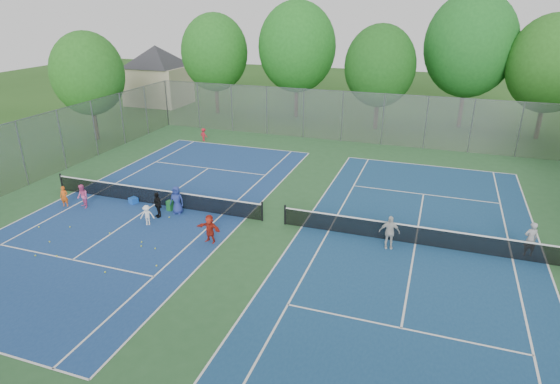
# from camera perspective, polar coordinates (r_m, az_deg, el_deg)

# --- Properties ---
(ground) EXTENTS (120.00, 120.00, 0.00)m
(ground) POSITION_cam_1_polar(r_m,az_deg,el_deg) (23.87, -0.79, -3.75)
(ground) COLOR #234E18
(ground) RESTS_ON ground
(court_pad) EXTENTS (32.00, 32.00, 0.01)m
(court_pad) POSITION_cam_1_polar(r_m,az_deg,el_deg) (23.86, -0.79, -3.74)
(court_pad) COLOR #2A592E
(court_pad) RESTS_ON ground
(court_left) EXTENTS (10.97, 23.77, 0.01)m
(court_left) POSITION_cam_1_polar(r_m,az_deg,el_deg) (26.86, -14.98, -1.44)
(court_left) COLOR navy
(court_left) RESTS_ON court_pad
(court_right) EXTENTS (10.97, 23.77, 0.01)m
(court_right) POSITION_cam_1_polar(r_m,az_deg,el_deg) (22.69, 16.16, -6.11)
(court_right) COLOR navy
(court_right) RESTS_ON court_pad
(net_left) EXTENTS (12.87, 0.10, 0.91)m
(net_left) POSITION_cam_1_polar(r_m,az_deg,el_deg) (26.69, -15.07, -0.58)
(net_left) COLOR black
(net_left) RESTS_ON ground
(net_right) EXTENTS (12.87, 0.10, 0.91)m
(net_right) POSITION_cam_1_polar(r_m,az_deg,el_deg) (22.50, 16.28, -5.12)
(net_right) COLOR black
(net_right) RESTS_ON ground
(fence_north) EXTENTS (32.00, 0.10, 4.00)m
(fence_north) POSITION_cam_1_polar(r_m,az_deg,el_deg) (37.85, 7.59, 9.11)
(fence_north) COLOR gray
(fence_north) RESTS_ON ground
(fence_west) EXTENTS (0.10, 32.00, 4.00)m
(fence_west) POSITION_cam_1_polar(r_m,az_deg,el_deg) (32.00, -28.93, 4.08)
(fence_west) COLOR gray
(fence_west) RESTS_ON ground
(house) EXTENTS (11.03, 11.03, 7.30)m
(house) POSITION_cam_1_polar(r_m,az_deg,el_deg) (53.40, -14.82, 14.78)
(house) COLOR #B7A88C
(house) RESTS_ON ground
(tree_nw) EXTENTS (6.40, 6.40, 9.58)m
(tree_nw) POSITION_cam_1_polar(r_m,az_deg,el_deg) (47.49, -7.97, 16.48)
(tree_nw) COLOR #443326
(tree_nw) RESTS_ON ground
(tree_nl) EXTENTS (7.20, 7.20, 10.69)m
(tree_nl) POSITION_cam_1_polar(r_m,az_deg,el_deg) (45.35, 2.08, 17.24)
(tree_nl) COLOR #443326
(tree_nl) RESTS_ON ground
(tree_nc) EXTENTS (6.00, 6.00, 8.85)m
(tree_nc) POSITION_cam_1_polar(r_m,az_deg,el_deg) (41.81, 12.09, 14.78)
(tree_nc) COLOR #443326
(tree_nc) RESTS_ON ground
(tree_nr) EXTENTS (7.60, 7.60, 11.42)m
(tree_nr) POSITION_cam_1_polar(r_m,az_deg,el_deg) (44.32, 22.18, 16.24)
(tree_nr) COLOR #443326
(tree_nr) RESTS_ON ground
(tree_ne) EXTENTS (6.60, 6.60, 9.77)m
(tree_ne) POSITION_cam_1_polar(r_m,az_deg,el_deg) (43.08, 30.18, 13.35)
(tree_ne) COLOR #443326
(tree_ne) RESTS_ON ground
(tree_side_w) EXTENTS (5.60, 5.60, 8.47)m
(tree_side_w) POSITION_cam_1_polar(r_m,az_deg,el_deg) (40.40, -22.39, 13.19)
(tree_side_w) COLOR #443326
(tree_side_w) RESTS_ON ground
(ball_crate) EXTENTS (0.51, 0.51, 0.34)m
(ball_crate) POSITION_cam_1_polar(r_m,az_deg,el_deg) (27.28, -17.44, -1.00)
(ball_crate) COLOR blue
(ball_crate) RESTS_ON ground
(ball_hopper) EXTENTS (0.32, 0.32, 0.56)m
(ball_hopper) POSITION_cam_1_polar(r_m,az_deg,el_deg) (25.79, -13.28, -1.63)
(ball_hopper) COLOR #238334
(ball_hopper) RESTS_ON ground
(student_a) EXTENTS (0.49, 0.40, 1.17)m
(student_a) POSITION_cam_1_polar(r_m,az_deg,el_deg) (28.07, -24.82, -0.51)
(student_a) COLOR #EE5B16
(student_a) RESTS_ON ground
(student_b) EXTENTS (0.81, 0.75, 1.33)m
(student_b) POSITION_cam_1_polar(r_m,az_deg,el_deg) (27.46, -22.93, -0.51)
(student_b) COLOR #E7599D
(student_b) RESTS_ON ground
(student_c) EXTENTS (0.80, 0.65, 1.08)m
(student_c) POSITION_cam_1_polar(r_m,az_deg,el_deg) (24.32, -15.90, -2.74)
(student_c) COLOR white
(student_c) RESTS_ON ground
(student_d) EXTENTS (0.86, 0.71, 1.38)m
(student_d) POSITION_cam_1_polar(r_m,az_deg,el_deg) (25.03, -14.70, -1.51)
(student_d) COLOR black
(student_d) RESTS_ON ground
(student_e) EXTENTS (0.80, 0.57, 1.52)m
(student_e) POSITION_cam_1_polar(r_m,az_deg,el_deg) (25.18, -12.48, -0.96)
(student_e) COLOR navy
(student_e) RESTS_ON ground
(student_f) EXTENTS (1.33, 0.59, 1.38)m
(student_f) POSITION_cam_1_polar(r_m,az_deg,el_deg) (21.95, -8.57, -4.44)
(student_f) COLOR #B12819
(student_f) RESTS_ON ground
(child_far_baseline) EXTENTS (0.78, 0.59, 1.06)m
(child_far_baseline) POSITION_cam_1_polar(r_m,az_deg,el_deg) (38.33, -9.28, 6.91)
(child_far_baseline) COLOR red
(child_far_baseline) RESTS_ON ground
(instructor) EXTENTS (0.69, 0.56, 1.63)m
(instructor) POSITION_cam_1_polar(r_m,az_deg,el_deg) (23.26, 28.22, -5.09)
(instructor) COLOR #959598
(instructor) RESTS_ON ground
(teen_court_b) EXTENTS (0.99, 0.58, 1.59)m
(teen_court_b) POSITION_cam_1_polar(r_m,az_deg,el_deg) (21.73, 13.18, -4.79)
(teen_court_b) COLOR beige
(teen_court_b) RESTS_ON ground
(tennis_ball_0) EXTENTS (0.07, 0.07, 0.07)m
(tennis_ball_0) POSITION_cam_1_polar(r_m,az_deg,el_deg) (22.48, -16.56, -6.38)
(tennis_ball_0) COLOR #BED832
(tennis_ball_0) RESTS_ON ground
(tennis_ball_1) EXTENTS (0.07, 0.07, 0.07)m
(tennis_ball_1) POSITION_cam_1_polar(r_m,az_deg,el_deg) (22.11, -14.97, -6.71)
(tennis_ball_1) COLOR #BADE33
(tennis_ball_1) RESTS_ON ground
(tennis_ball_2) EXTENTS (0.07, 0.07, 0.07)m
(tennis_ball_2) POSITION_cam_1_polar(r_m,az_deg,el_deg) (24.16, -20.04, -4.77)
(tennis_ball_2) COLOR #B1CA2F
(tennis_ball_2) RESTS_ON ground
(tennis_ball_3) EXTENTS (0.07, 0.07, 0.07)m
(tennis_ball_3) POSITION_cam_1_polar(r_m,az_deg,el_deg) (22.84, -16.51, -5.91)
(tennis_ball_3) COLOR #AFD732
(tennis_ball_3) RESTS_ON ground
(tennis_ball_4) EXTENTS (0.07, 0.07, 0.07)m
(tennis_ball_4) POSITION_cam_1_polar(r_m,az_deg,el_deg) (25.55, -24.23, -3.94)
(tennis_ball_4) COLOR #B6CB2F
(tennis_ball_4) RESTS_ON ground
(tennis_ball_5) EXTENTS (0.07, 0.07, 0.07)m
(tennis_ball_5) POSITION_cam_1_polar(r_m,az_deg,el_deg) (25.00, -13.35, -3.05)
(tennis_ball_5) COLOR #D5E635
(tennis_ball_5) RESTS_ON ground
(tennis_ball_6) EXTENTS (0.07, 0.07, 0.07)m
(tennis_ball_6) POSITION_cam_1_polar(r_m,az_deg,el_deg) (24.43, -26.27, -5.50)
(tennis_ball_6) COLOR gold
(tennis_ball_6) RESTS_ON ground
(tennis_ball_7) EXTENTS (0.07, 0.07, 0.07)m
(tennis_ball_7) POSITION_cam_1_polar(r_m,az_deg,el_deg) (20.94, -20.54, -9.18)
(tennis_ball_7) COLOR #CAED37
(tennis_ball_7) RESTS_ON ground
(tennis_ball_8) EXTENTS (0.07, 0.07, 0.07)m
(tennis_ball_8) POSITION_cam_1_polar(r_m,az_deg,el_deg) (23.00, -25.57, -7.09)
(tennis_ball_8) COLOR yellow
(tennis_ball_8) RESTS_ON ground
(tennis_ball_9) EXTENTS (0.07, 0.07, 0.07)m
(tennis_ball_9) POSITION_cam_1_polar(r_m,az_deg,el_deg) (20.75, -14.82, -8.72)
(tennis_ball_9) COLOR #F2F238
(tennis_ball_9) RESTS_ON ground
(tennis_ball_10) EXTENTS (0.07, 0.07, 0.07)m
(tennis_ball_10) POSITION_cam_1_polar(r_m,az_deg,el_deg) (26.22, -27.32, -3.84)
(tennis_ball_10) COLOR yellow
(tennis_ball_10) RESTS_ON ground
(tennis_ball_11) EXTENTS (0.07, 0.07, 0.07)m
(tennis_ball_11) POSITION_cam_1_polar(r_m,az_deg,el_deg) (23.44, -27.66, -6.92)
(tennis_ball_11) COLOR #B5D030
(tennis_ball_11) RESTS_ON ground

